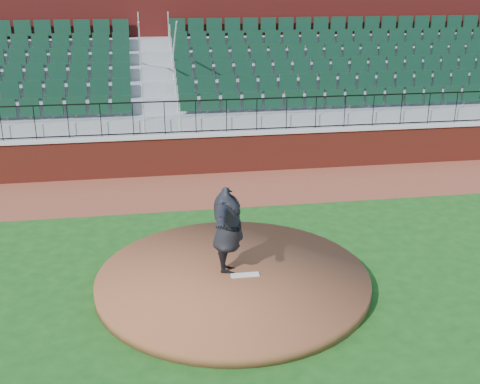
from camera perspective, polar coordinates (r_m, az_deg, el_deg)
name	(u,v)px	position (r m, az deg, el deg)	size (l,w,h in m)	color
ground	(252,275)	(12.65, 1.10, -7.85)	(90.00, 90.00, 0.00)	#164814
warning_track	(219,189)	(17.55, -2.05, 0.33)	(34.00, 3.20, 0.01)	brown
field_wall	(212,154)	(18.87, -2.69, 3.64)	(34.00, 0.35, 1.20)	maroon
wall_cap	(212,134)	(18.70, -2.72, 5.55)	(34.00, 0.45, 0.10)	#B7B7B7
wall_railing	(211,116)	(18.57, -2.75, 7.19)	(34.00, 0.05, 1.00)	black
seating_stands	(202,85)	(21.13, -3.64, 10.13)	(34.00, 5.10, 4.60)	gray
concourse_wall	(194,61)	(23.82, -4.36, 12.32)	(34.00, 0.50, 5.50)	maroon
pitchers_mound	(233,280)	(12.18, -0.67, -8.35)	(5.46, 5.46, 0.25)	brown
pitching_rubber	(245,275)	(12.06, 0.48, -7.88)	(0.56, 0.14, 0.04)	silver
pitcher	(228,230)	(11.87, -1.16, -3.62)	(2.22, 0.60, 1.80)	black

